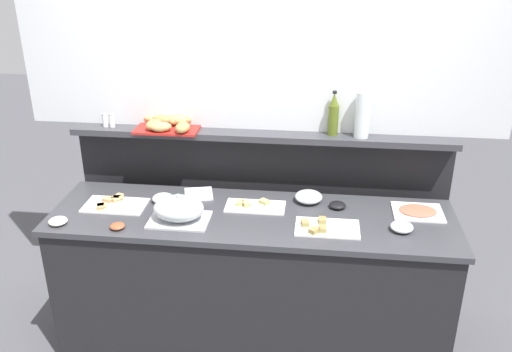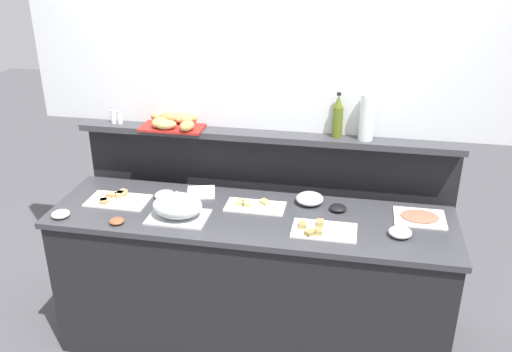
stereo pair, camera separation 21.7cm
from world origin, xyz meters
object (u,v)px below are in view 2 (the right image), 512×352
water_carafe (367,117)px  glass_bowl_small (310,199)px  glass_bowl_large (165,195)px  condiment_bowl_red (338,208)px  serving_cloche (178,207)px  olive_oil_bottle (338,117)px  sandwich_platter_side (321,230)px  napkin_stack (201,192)px  condiment_bowl_teal (61,214)px  condiment_bowl_cream (117,221)px  sandwich_platter_front (117,199)px  pepper_shaker (120,117)px  sandwich_platter_rear (254,206)px  glass_bowl_medium (400,233)px  salt_shaker (113,117)px  cold_cuts_platter (420,217)px  bread_basket (175,121)px

water_carafe → glass_bowl_small: bearing=-143.3°
glass_bowl_large → condiment_bowl_red: bearing=2.5°
serving_cloche → olive_oil_bottle: bearing=33.9°
sandwich_platter_side → napkin_stack: sandwich_platter_side is taller
condiment_bowl_teal → condiment_bowl_cream: bearing=-1.6°
condiment_bowl_red → sandwich_platter_front: bearing=-174.5°
napkin_stack → pepper_shaker: (-0.59, 0.21, 0.39)m
sandwich_platter_side → glass_bowl_small: glass_bowl_small is taller
sandwich_platter_front → sandwich_platter_rear: bearing=5.3°
sandwich_platter_rear → glass_bowl_small: 0.34m
glass_bowl_large → condiment_bowl_teal: bearing=-146.8°
glass_bowl_small → condiment_bowl_teal: 1.46m
glass_bowl_small → condiment_bowl_cream: glass_bowl_small is taller
glass_bowl_medium → water_carafe: 0.73m
sandwich_platter_rear → salt_shaker: salt_shaker is taller
glass_bowl_large → glass_bowl_small: size_ratio=0.77×
condiment_bowl_teal → cold_cuts_platter: bearing=10.4°
olive_oil_bottle → salt_shaker: bearing=-179.2°
serving_cloche → condiment_bowl_teal: serving_cloche is taller
glass_bowl_medium → condiment_bowl_cream: 1.57m
condiment_bowl_teal → pepper_shaker: 0.77m
sandwich_platter_rear → sandwich_platter_front: bearing=-174.7°
glass_bowl_large → pepper_shaker: size_ratio=1.47×
sandwich_platter_side → cold_cuts_platter: (0.54, 0.25, -0.00)m
glass_bowl_large → olive_oil_bottle: olive_oil_bottle is taller
glass_bowl_small → water_carafe: size_ratio=0.59×
glass_bowl_small → olive_oil_bottle: olive_oil_bottle is taller
olive_oil_bottle → water_carafe: 0.17m
condiment_bowl_teal → water_carafe: water_carafe is taller
condiment_bowl_red → napkin_stack: size_ratio=0.59×
glass_bowl_small → glass_bowl_medium: bearing=-29.7°
sandwich_platter_side → cold_cuts_platter: size_ratio=1.23×
sandwich_platter_front → salt_shaker: (-0.16, 0.41, 0.38)m
napkin_stack → water_carafe: size_ratio=0.60×
sandwich_platter_side → bread_basket: bearing=150.8°
sandwich_platter_front → condiment_bowl_red: 1.33m
olive_oil_bottle → bread_basket: bearing=-179.6°
pepper_shaker → cold_cuts_platter: bearing=-8.7°
cold_cuts_platter → sandwich_platter_side: bearing=-155.0°
condiment_bowl_cream → sandwich_platter_rear: bearing=25.4°
glass_bowl_medium → condiment_bowl_red: 0.42m
cold_cuts_platter → glass_bowl_large: 1.51m
glass_bowl_medium → pepper_shaker: 1.90m
sandwich_platter_rear → condiment_bowl_cream: (-0.72, -0.34, 0.01)m
condiment_bowl_teal → napkin_stack: 0.84m
sandwich_platter_rear → glass_bowl_large: 0.56m
water_carafe → salt_shaker: bearing=180.0°
serving_cloche → salt_shaker: (-0.60, 0.55, 0.32)m
condiment_bowl_cream → salt_shaker: 0.82m
cold_cuts_platter → pepper_shaker: 1.97m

